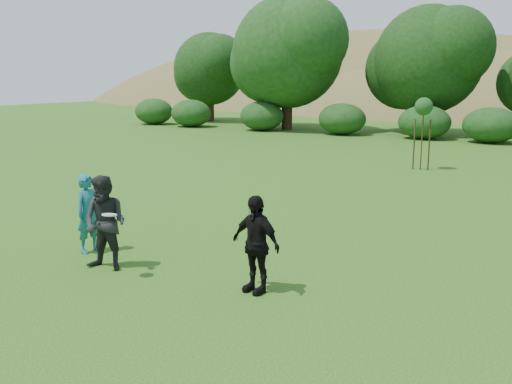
# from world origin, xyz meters

# --- Properties ---
(ground) EXTENTS (120.00, 120.00, 0.00)m
(ground) POSITION_xyz_m (0.00, 0.00, 0.00)
(ground) COLOR #19470C
(ground) RESTS_ON ground
(player_teal) EXTENTS (0.40, 0.61, 1.67)m
(player_teal) POSITION_xyz_m (-2.44, 0.28, 0.84)
(player_teal) COLOR #1B6B7A
(player_teal) RESTS_ON ground
(player_grey) EXTENTS (1.02, 0.87, 1.83)m
(player_grey) POSITION_xyz_m (-1.28, -0.31, 0.92)
(player_grey) COLOR black
(player_grey) RESTS_ON ground
(player_black) EXTENTS (1.05, 0.55, 1.71)m
(player_black) POSITION_xyz_m (1.76, 0.28, 0.85)
(player_black) COLOR black
(player_black) RESTS_ON ground
(frisbee) EXTENTS (0.27, 0.27, 0.06)m
(frisbee) POSITION_xyz_m (-0.79, -0.64, 1.22)
(frisbee) COLOR white
(frisbee) RESTS_ON ground
(sapling) EXTENTS (0.70, 0.70, 2.85)m
(sapling) POSITION_xyz_m (0.15, 14.82, 2.42)
(sapling) COLOR #3A2916
(sapling) RESTS_ON ground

